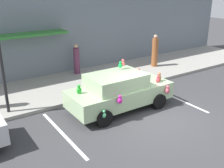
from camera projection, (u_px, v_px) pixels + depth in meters
name	position (u px, v px, depth m)	size (l,w,h in m)	color
ground_plane	(157.00, 119.00, 10.34)	(60.00, 60.00, 0.00)	#38383A
sidewalk	(92.00, 81.00, 14.20)	(24.00, 4.00, 0.15)	gray
storefront_building	(71.00, 16.00, 14.76)	(24.00, 1.25, 6.40)	slate
parking_stripe_front	(176.00, 98.00, 12.21)	(0.12, 3.60, 0.01)	silver
parking_stripe_rear	(63.00, 134.00, 9.30)	(0.12, 3.60, 0.01)	silver
plush_covered_car	(119.00, 91.00, 10.90)	(4.32, 2.05, 1.97)	#A2C090
teddy_bear_on_sidewalk	(114.00, 79.00, 13.27)	(0.34, 0.28, 0.65)	beige
street_lamp_post	(1.00, 57.00, 9.80)	(0.28, 0.28, 3.60)	black
pedestrian_near_shopfront	(155.00, 52.00, 16.13)	(0.36, 0.36, 1.93)	brown
pedestrian_walking_past	(77.00, 60.00, 14.84)	(0.34, 0.34, 1.68)	#60304C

